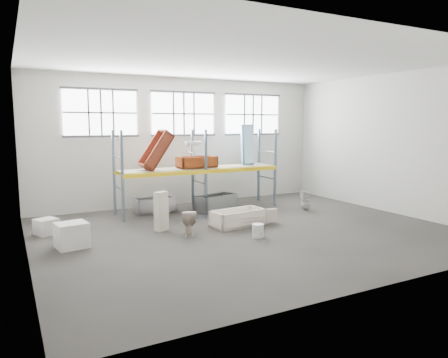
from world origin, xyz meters
TOP-DOWN VIEW (x-y plane):
  - floor at (0.00, 0.00)m, footprint 12.00×10.00m
  - ceiling at (0.00, 0.00)m, footprint 12.00×10.00m
  - wall_back at (0.00, 5.05)m, footprint 12.00×0.10m
  - wall_front at (0.00, -5.05)m, footprint 12.00×0.10m
  - wall_left at (-6.05, 0.00)m, footprint 0.10×10.00m
  - wall_right at (6.05, 0.00)m, footprint 0.10×10.00m
  - window_left at (-3.20, 4.94)m, footprint 2.60×0.04m
  - window_mid at (0.00, 4.94)m, footprint 2.60×0.04m
  - window_right at (3.20, 4.94)m, footprint 2.60×0.04m
  - rack_upright_la at (-3.00, 2.90)m, footprint 0.08×0.08m
  - rack_upright_lb at (-3.00, 4.10)m, footprint 0.08×0.08m
  - rack_upright_ma at (0.00, 2.90)m, footprint 0.08×0.08m
  - rack_upright_mb at (0.00, 4.10)m, footprint 0.08×0.08m
  - rack_upright_ra at (3.00, 2.90)m, footprint 0.08×0.08m
  - rack_upright_rb at (3.00, 4.10)m, footprint 0.08×0.08m
  - rack_beam_front at (0.00, 2.90)m, footprint 6.00×0.10m
  - rack_beam_back at (0.00, 4.10)m, footprint 6.00×0.10m
  - shelf_deck at (0.00, 3.50)m, footprint 5.90×1.10m
  - wet_patch at (0.00, 2.70)m, footprint 1.80×1.80m
  - bathtub_beige at (0.06, 0.69)m, footprint 1.82×1.05m
  - cistern_spare at (1.15, 0.46)m, footprint 0.42×0.22m
  - sink_in_tub at (0.24, 0.60)m, footprint 0.42×0.42m
  - toilet_beige at (-1.72, 0.43)m, footprint 0.63×0.81m
  - cistern_tall at (-2.28, 1.22)m, footprint 0.45×0.39m
  - toilet_white at (3.46, 1.54)m, footprint 0.44×0.44m
  - steel_tub_left at (-1.62, 3.87)m, footprint 1.48×0.75m
  - steel_tub_right at (0.53, 3.18)m, footprint 1.71×1.15m
  - rust_tub_flat at (-0.13, 3.40)m, footprint 1.44×0.70m
  - rust_tub_tilted at (-1.67, 3.43)m, footprint 1.23×0.78m
  - sink_on_shelf at (-0.41, 3.10)m, footprint 0.70×0.59m
  - blue_tub_upright at (2.20, 3.71)m, footprint 0.75×0.87m
  - bucket at (-0.11, -0.78)m, footprint 0.42×0.42m
  - carton_near at (-4.92, 0.63)m, footprint 0.87×0.78m
  - carton_far at (-5.40, 2.37)m, footprint 0.73×0.73m

SIDE VIEW (x-z plane):
  - floor at x=0.00m, z-range -0.10..0.00m
  - wet_patch at x=0.00m, z-range 0.00..0.00m
  - sink_in_tub at x=0.24m, z-range 0.09..0.23m
  - bucket at x=-0.11m, z-range 0.00..0.38m
  - carton_far at x=-5.40m, z-range 0.00..0.46m
  - bathtub_beige at x=0.06m, z-range 0.00..0.51m
  - steel_tub_left at x=-1.62m, z-range 0.00..0.53m
  - cistern_spare at x=1.15m, z-range 0.09..0.47m
  - steel_tub_right at x=0.53m, z-range 0.00..0.58m
  - carton_near at x=-4.92m, z-range 0.00..0.66m
  - toilet_beige at x=-1.72m, z-range 0.00..0.73m
  - toilet_white at x=3.46m, z-range 0.00..0.75m
  - cistern_tall at x=-2.28m, z-range 0.00..1.18m
  - rack_upright_la at x=-3.00m, z-range 0.00..3.00m
  - rack_upright_lb at x=-3.00m, z-range 0.00..3.00m
  - rack_upright_ma at x=0.00m, z-range 0.00..3.00m
  - rack_upright_mb at x=0.00m, z-range 0.00..3.00m
  - rack_upright_ra at x=3.00m, z-range 0.00..3.00m
  - rack_upright_rb at x=3.00m, z-range 0.00..3.00m
  - rack_beam_front at x=0.00m, z-range 1.43..1.57m
  - rack_beam_back at x=0.00m, z-range 1.43..1.57m
  - shelf_deck at x=0.00m, z-range 1.57..1.59m
  - rust_tub_flat at x=-0.13m, z-range 1.62..2.02m
  - sink_on_shelf at x=-0.41m, z-range 1.82..2.37m
  - rust_tub_tilted at x=-1.67m, z-range 1.58..3.01m
  - blue_tub_upright at x=2.20m, z-range 1.61..3.18m
  - wall_back at x=0.00m, z-range 0.00..5.00m
  - wall_front at x=0.00m, z-range 0.00..5.00m
  - wall_left at x=-6.05m, z-range 0.00..5.00m
  - wall_right at x=6.05m, z-range 0.00..5.00m
  - window_left at x=-3.20m, z-range 2.80..4.40m
  - window_mid at x=0.00m, z-range 2.80..4.40m
  - window_right at x=3.20m, z-range 2.80..4.40m
  - ceiling at x=0.00m, z-range 5.00..5.10m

